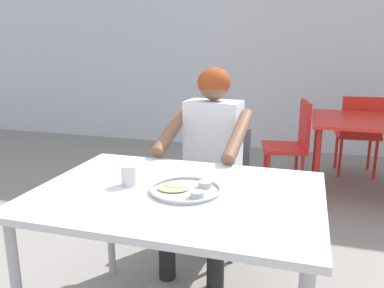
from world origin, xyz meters
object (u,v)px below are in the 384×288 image
at_px(diner_foreground, 209,150).
at_px(chair_red_far, 359,130).
at_px(table_background_red, 367,128).
at_px(drinking_cup, 129,175).
at_px(chair_foreground, 218,178).
at_px(thali_tray, 186,189).
at_px(chair_red_left, 293,140).
at_px(table_foreground, 178,205).

xyz_separation_m(diner_foreground, chair_red_far, (1.10, 2.06, -0.23)).
bearing_deg(table_background_red, drinking_cup, -120.28).
height_order(table_background_red, chair_red_far, chair_red_far).
relative_size(drinking_cup, chair_red_far, 0.11).
distance_m(chair_foreground, chair_red_far, 2.14).
xyz_separation_m(chair_foreground, diner_foreground, (-0.01, -0.21, 0.25)).
bearing_deg(chair_foreground, thali_tray, -85.67).
bearing_deg(table_background_red, diner_foreground, -126.84).
bearing_deg(thali_tray, chair_red_left, 80.32).
distance_m(drinking_cup, table_background_red, 2.52).
bearing_deg(table_foreground, chair_foreground, 92.00).
relative_size(table_foreground, chair_red_far, 1.45).
relative_size(chair_foreground, table_background_red, 0.88).
bearing_deg(chair_red_left, chair_foreground, -109.86).
bearing_deg(diner_foreground, chair_red_far, 61.92).
bearing_deg(table_foreground, chair_red_far, 69.36).
bearing_deg(table_background_red, table_foreground, -115.43).
distance_m(diner_foreground, chair_red_far, 2.34).
height_order(drinking_cup, table_background_red, drinking_cup).
relative_size(diner_foreground, table_background_red, 1.31).
xyz_separation_m(table_foreground, diner_foreground, (-0.05, 0.74, 0.06)).
relative_size(table_foreground, chair_red_left, 1.44).
xyz_separation_m(table_foreground, thali_tray, (0.04, 0.00, 0.08)).
xyz_separation_m(thali_tray, chair_red_far, (1.01, 2.79, -0.25)).
xyz_separation_m(chair_foreground, chair_red_far, (1.08, 1.84, 0.02)).
bearing_deg(chair_red_far, diner_foreground, -118.08).
relative_size(table_foreground, diner_foreground, 1.01).
height_order(table_foreground, chair_foreground, chair_foreground).
distance_m(table_foreground, chair_red_left, 2.22).
xyz_separation_m(table_background_red, chair_red_left, (-0.63, -0.01, -0.15)).
relative_size(thali_tray, table_background_red, 0.33).
height_order(table_foreground, chair_red_left, chair_red_left).
distance_m(drinking_cup, chair_red_left, 2.27).
bearing_deg(chair_red_far, drinking_cup, -114.74).
height_order(thali_tray, table_background_red, thali_tray).
relative_size(table_foreground, chair_foreground, 1.52).
bearing_deg(table_foreground, drinking_cup, 177.87).
height_order(drinking_cup, chair_red_left, chair_red_left).
relative_size(chair_foreground, chair_red_left, 0.95).
bearing_deg(diner_foreground, drinking_cup, -104.35).
xyz_separation_m(table_foreground, table_background_red, (1.04, 2.18, -0.03)).
height_order(table_background_red, chair_red_left, chair_red_left).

